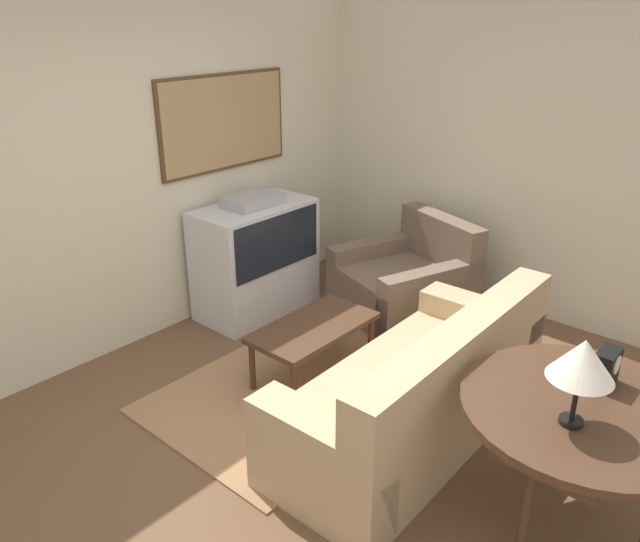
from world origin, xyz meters
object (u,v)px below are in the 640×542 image
armchair (406,284)px  coffee_table (314,331)px  tv (256,258)px  mantel_clock (606,368)px  console_table (584,417)px  couch (418,394)px  table_lamp (583,361)px

armchair → coffee_table: bearing=-67.5°
tv → armchair: tv is taller
tv → armchair: (0.82, -1.03, -0.22)m
mantel_clock → console_table: bearing=-178.9°
couch → mantel_clock: 1.15m
armchair → table_lamp: 2.79m
coffee_table → mantel_clock: size_ratio=4.96×
table_lamp → mantel_clock: size_ratio=2.29×
coffee_table → table_lamp: bearing=-102.1°
couch → console_table: couch is taller
armchair → console_table: 2.59m
coffee_table → table_lamp: (-0.42, -1.95, 0.73)m
couch → table_lamp: 1.31m
tv → couch: size_ratio=0.52×
tv → armchair: bearing=-51.5°
armchair → mantel_clock: 2.48m
armchair → table_lamp: (-1.73, -2.03, 0.82)m
coffee_table → mantel_clock: 2.01m
tv → console_table: 3.16m
console_table → mantel_clock: 0.29m
tv → table_lamp: 3.25m
tv → couch: tv is taller
couch → table_lamp: bearing=71.2°
table_lamp → tv: bearing=73.5°
mantel_clock → couch: bearing=96.4°
armchair → mantel_clock: (-1.30, -2.03, 0.59)m
console_table → table_lamp: 0.44m
coffee_table → table_lamp: 2.12m
couch → coffee_table: (0.10, 0.95, 0.06)m
tv → mantel_clock: size_ratio=5.58×
armchair → coffee_table: 1.32m
tv → table_lamp: (-0.91, -3.06, 0.60)m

